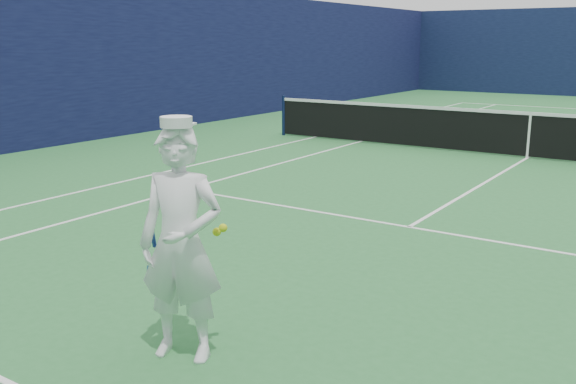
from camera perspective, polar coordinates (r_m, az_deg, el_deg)
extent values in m
plane|color=#2A6F35|center=(14.89, 20.47, 2.83)|extent=(80.00, 80.00, 0.00)
cube|color=white|center=(16.97, 2.17, 4.85)|extent=(0.06, 23.83, 0.01)
cube|color=white|center=(16.30, 6.28, 4.44)|extent=(0.06, 23.77, 0.01)
cube|color=white|center=(8.92, 10.71, -3.08)|extent=(8.23, 0.06, 0.01)
cube|color=white|center=(14.89, 20.48, 2.84)|extent=(0.06, 12.80, 0.01)
cube|color=#10133B|center=(19.54, -9.38, 11.67)|extent=(0.12, 36.12, 4.00)
cylinder|color=#141E4C|center=(17.39, -0.39, 6.83)|extent=(0.09, 0.09, 1.07)
cube|color=black|center=(14.82, 20.63, 4.73)|extent=(12.79, 0.02, 0.92)
cube|color=white|center=(14.76, 20.78, 6.53)|extent=(12.79, 0.04, 0.07)
cube|color=white|center=(14.82, 20.62, 4.61)|extent=(0.05, 0.03, 0.94)
imported|color=white|center=(5.06, -9.49, -4.63)|extent=(0.79, 0.65, 1.87)
cylinder|color=white|center=(4.86, -9.91, 6.16)|extent=(0.24, 0.24, 0.08)
cube|color=white|center=(4.98, -9.28, 6.01)|extent=(0.20, 0.15, 0.02)
cylinder|color=navy|center=(5.24, -11.94, -3.75)|extent=(0.06, 0.10, 0.22)
cube|color=#1C499A|center=(5.33, -11.42, -5.46)|extent=(0.03, 0.03, 0.14)
torus|color=#1C499A|center=(5.46, -11.19, -7.26)|extent=(0.31, 0.19, 0.29)
cube|color=beige|center=(5.46, -11.19, -7.26)|extent=(0.21, 0.08, 0.30)
sphere|color=#CBD418|center=(5.03, -6.35, -3.55)|extent=(0.07, 0.07, 0.07)
sphere|color=#CBD418|center=(5.02, -5.80, -3.20)|extent=(0.07, 0.07, 0.07)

